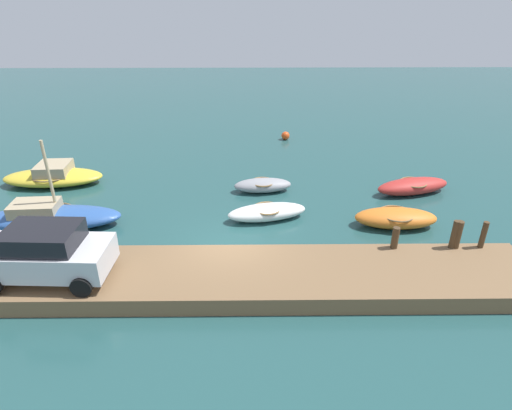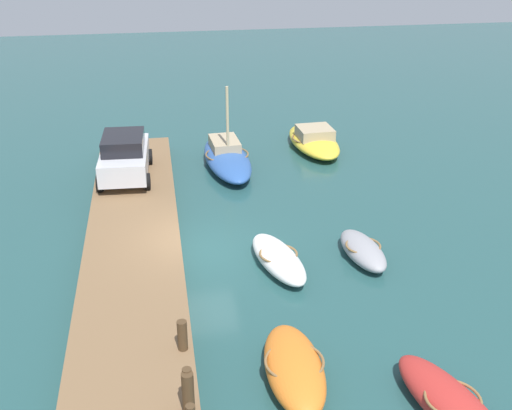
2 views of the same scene
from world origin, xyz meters
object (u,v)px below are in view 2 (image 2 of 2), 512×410
at_px(motorboat_yellow, 314,140).
at_px(mooring_post_mid_west, 188,389).
at_px(mooring_post_mid_east, 188,393).
at_px(parked_car, 125,156).
at_px(sailboat_blue, 227,157).
at_px(rowboat_orange, 294,368).
at_px(mooring_post_west, 182,335).
at_px(dinghy_grey, 363,250).
at_px(rowboat_red, 452,405).
at_px(rowboat_white, 278,259).

distance_m(motorboat_yellow, mooring_post_mid_west, 18.39).
distance_m(motorboat_yellow, mooring_post_mid_east, 18.50).
bearing_deg(parked_car, sailboat_blue, 116.22).
bearing_deg(rowboat_orange, parked_car, -159.36).
bearing_deg(motorboat_yellow, rowboat_orange, -18.82).
distance_m(mooring_post_west, mooring_post_mid_west, 2.05).
distance_m(rowboat_orange, sailboat_blue, 14.16).
height_order(rowboat_orange, mooring_post_west, mooring_post_west).
distance_m(dinghy_grey, sailboat_blue, 9.41).
bearing_deg(motorboat_yellow, mooring_post_mid_west, -25.63).
height_order(rowboat_red, mooring_post_mid_west, mooring_post_mid_west).
relative_size(rowboat_red, rowboat_white, 1.09).
bearing_deg(rowboat_white, mooring_post_west, -48.63).
xyz_separation_m(rowboat_red, rowboat_white, (-7.05, -2.53, -0.03)).
bearing_deg(mooring_post_mid_west, rowboat_red, 83.77).
distance_m(motorboat_yellow, rowboat_white, 11.22).
relative_size(rowboat_orange, dinghy_grey, 1.19).
bearing_deg(mooring_post_mid_east, mooring_post_mid_west, 180.00).
relative_size(dinghy_grey, mooring_post_west, 3.51).
relative_size(motorboat_yellow, mooring_post_mid_west, 4.66).
xyz_separation_m(rowboat_orange, rowboat_red, (1.78, 3.19, -0.01)).
bearing_deg(mooring_post_west, motorboat_yellow, 154.68).
relative_size(rowboat_white, mooring_post_mid_east, 3.41).
height_order(motorboat_yellow, rowboat_white, motorboat_yellow).
bearing_deg(rowboat_white, rowboat_red, 7.72).
bearing_deg(mooring_post_mid_east, rowboat_red, 85.00).
relative_size(rowboat_red, sailboat_blue, 0.67).
xyz_separation_m(dinghy_grey, motorboat_yellow, (-10.44, 0.99, 0.11)).
bearing_deg(dinghy_grey, sailboat_blue, -164.47).
bearing_deg(dinghy_grey, mooring_post_west, -58.98).
xyz_separation_m(mooring_post_mid_west, mooring_post_mid_east, (0.12, 0.00, -0.01)).
bearing_deg(dinghy_grey, rowboat_red, -7.75).
bearing_deg(dinghy_grey, mooring_post_mid_east, -47.79).
relative_size(sailboat_blue, parked_car, 1.45).
distance_m(sailboat_blue, mooring_post_mid_east, 15.69).
height_order(rowboat_white, mooring_post_mid_east, mooring_post_mid_east).
bearing_deg(rowboat_red, parked_car, -166.36).
relative_size(rowboat_orange, sailboat_blue, 0.59).
height_order(rowboat_red, mooring_post_west, mooring_post_west).
distance_m(dinghy_grey, motorboat_yellow, 10.49).
bearing_deg(sailboat_blue, mooring_post_west, -15.00).
distance_m(rowboat_orange, rowboat_red, 3.65).
distance_m(sailboat_blue, rowboat_white, 8.92).
relative_size(rowboat_red, mooring_post_west, 4.74).
relative_size(mooring_post_west, mooring_post_mid_east, 0.78).
bearing_deg(motorboat_yellow, parked_car, -70.76).
xyz_separation_m(rowboat_red, mooring_post_mid_east, (-0.51, -5.78, 0.74)).
relative_size(motorboat_yellow, sailboat_blue, 0.86).
distance_m(dinghy_grey, mooring_post_mid_west, 8.95).
height_order(motorboat_yellow, parked_car, parked_car).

